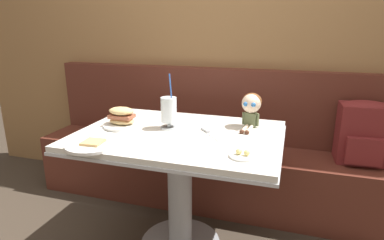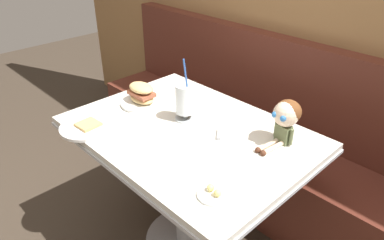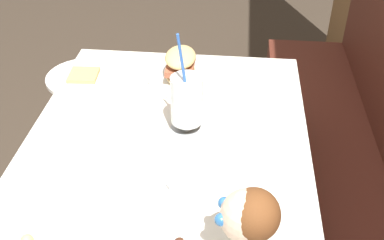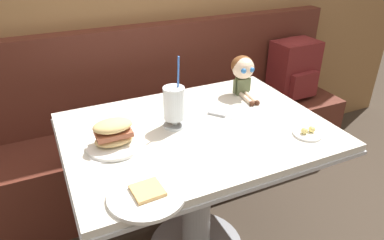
{
  "view_description": "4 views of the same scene",
  "coord_description": "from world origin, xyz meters",
  "px_view_note": "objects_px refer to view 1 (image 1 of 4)",
  "views": [
    {
      "loc": [
        0.57,
        -1.4,
        1.3
      ],
      "look_at": [
        0.08,
        0.16,
        0.82
      ],
      "focal_mm": 30.16,
      "sensor_mm": 36.0,
      "label": 1
    },
    {
      "loc": [
        1.03,
        -0.79,
        1.6
      ],
      "look_at": [
        0.03,
        0.17,
        0.81
      ],
      "focal_mm": 33.79,
      "sensor_mm": 36.0,
      "label": 2
    },
    {
      "loc": [
        1.0,
        0.36,
        1.57
      ],
      "look_at": [
        0.01,
        0.26,
        0.85
      ],
      "focal_mm": 44.14,
      "sensor_mm": 36.0,
      "label": 3
    },
    {
      "loc": [
        -0.57,
        -1.0,
        1.49
      ],
      "look_at": [
        -0.03,
        0.17,
        0.79
      ],
      "focal_mm": 33.21,
      "sensor_mm": 36.0,
      "label": 4
    }
  ],
  "objects_px": {
    "toast_plate": "(92,145)",
    "milkshake_glass": "(169,111)",
    "butter_knife": "(208,132)",
    "seated_doll": "(251,105)",
    "butter_saucer": "(243,155)",
    "sandwich_plate": "(122,119)",
    "backpack": "(363,131)"
  },
  "relations": [
    {
      "from": "toast_plate",
      "to": "butter_saucer",
      "type": "relative_size",
      "value": 2.08
    },
    {
      "from": "butter_saucer",
      "to": "seated_doll",
      "type": "bearing_deg",
      "value": 93.51
    },
    {
      "from": "sandwich_plate",
      "to": "seated_doll",
      "type": "height_order",
      "value": "seated_doll"
    },
    {
      "from": "butter_saucer",
      "to": "backpack",
      "type": "distance_m",
      "value": 1.06
    },
    {
      "from": "milkshake_glass",
      "to": "butter_knife",
      "type": "distance_m",
      "value": 0.25
    },
    {
      "from": "sandwich_plate",
      "to": "seated_doll",
      "type": "xyz_separation_m",
      "value": [
        0.71,
        0.22,
        0.08
      ]
    },
    {
      "from": "sandwich_plate",
      "to": "butter_knife",
      "type": "distance_m",
      "value": 0.51
    },
    {
      "from": "sandwich_plate",
      "to": "butter_saucer",
      "type": "bearing_deg",
      "value": -18.42
    },
    {
      "from": "butter_saucer",
      "to": "butter_knife",
      "type": "height_order",
      "value": "butter_saucer"
    },
    {
      "from": "butter_saucer",
      "to": "seated_doll",
      "type": "xyz_separation_m",
      "value": [
        -0.03,
        0.47,
        0.12
      ]
    },
    {
      "from": "sandwich_plate",
      "to": "butter_saucer",
      "type": "distance_m",
      "value": 0.78
    },
    {
      "from": "toast_plate",
      "to": "seated_doll",
      "type": "distance_m",
      "value": 0.89
    },
    {
      "from": "butter_knife",
      "to": "seated_doll",
      "type": "distance_m",
      "value": 0.3
    },
    {
      "from": "toast_plate",
      "to": "milkshake_glass",
      "type": "relative_size",
      "value": 0.79
    },
    {
      "from": "butter_saucer",
      "to": "backpack",
      "type": "bearing_deg",
      "value": 52.96
    },
    {
      "from": "seated_doll",
      "to": "sandwich_plate",
      "type": "bearing_deg",
      "value": -162.89
    },
    {
      "from": "milkshake_glass",
      "to": "backpack",
      "type": "bearing_deg",
      "value": 26.38
    },
    {
      "from": "toast_plate",
      "to": "backpack",
      "type": "distance_m",
      "value": 1.65
    },
    {
      "from": "milkshake_glass",
      "to": "seated_doll",
      "type": "height_order",
      "value": "milkshake_glass"
    },
    {
      "from": "sandwich_plate",
      "to": "backpack",
      "type": "distance_m",
      "value": 1.51
    },
    {
      "from": "toast_plate",
      "to": "butter_knife",
      "type": "height_order",
      "value": "toast_plate"
    },
    {
      "from": "milkshake_glass",
      "to": "butter_saucer",
      "type": "bearing_deg",
      "value": -32.5
    },
    {
      "from": "butter_saucer",
      "to": "butter_knife",
      "type": "distance_m",
      "value": 0.37
    },
    {
      "from": "seated_doll",
      "to": "butter_knife",
      "type": "bearing_deg",
      "value": -138.39
    },
    {
      "from": "milkshake_glass",
      "to": "toast_plate",
      "type": "bearing_deg",
      "value": -123.63
    },
    {
      "from": "toast_plate",
      "to": "seated_doll",
      "type": "xyz_separation_m",
      "value": [
        0.69,
        0.55,
        0.12
      ]
    },
    {
      "from": "toast_plate",
      "to": "backpack",
      "type": "bearing_deg",
      "value": 34.37
    },
    {
      "from": "sandwich_plate",
      "to": "butter_saucer",
      "type": "relative_size",
      "value": 1.85
    },
    {
      "from": "sandwich_plate",
      "to": "butter_knife",
      "type": "xyz_separation_m",
      "value": [
        0.51,
        0.04,
        -0.04
      ]
    },
    {
      "from": "sandwich_plate",
      "to": "butter_knife",
      "type": "bearing_deg",
      "value": 4.1
    },
    {
      "from": "sandwich_plate",
      "to": "butter_saucer",
      "type": "height_order",
      "value": "sandwich_plate"
    },
    {
      "from": "butter_saucer",
      "to": "seated_doll",
      "type": "distance_m",
      "value": 0.48
    }
  ]
}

